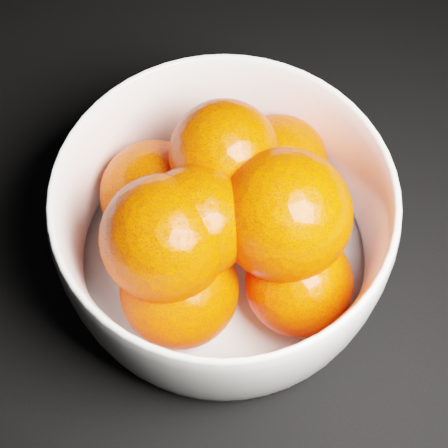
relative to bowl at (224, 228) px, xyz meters
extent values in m
cylinder|color=white|center=(0.00, 0.00, -0.05)|extent=(0.24, 0.24, 0.01)
sphere|color=#FF3200|center=(0.05, 0.06, -0.01)|extent=(0.08, 0.08, 0.08)
sphere|color=#FF3200|center=(-0.05, 0.04, -0.01)|extent=(0.09, 0.09, 0.09)
sphere|color=#FF3200|center=(-0.04, -0.04, -0.01)|extent=(0.09, 0.09, 0.09)
sphere|color=#FF3200|center=(0.05, -0.05, -0.01)|extent=(0.08, 0.08, 0.08)
sphere|color=#FF3200|center=(0.00, 0.04, 0.04)|extent=(0.08, 0.08, 0.08)
sphere|color=#FF3200|center=(-0.04, -0.02, 0.04)|extent=(0.09, 0.09, 0.09)
sphere|color=#FF3200|center=(0.04, -0.02, 0.04)|extent=(0.09, 0.09, 0.09)
sphere|color=#FF3200|center=(-0.02, -0.01, 0.04)|extent=(0.08, 0.08, 0.08)
camera|label=1|loc=(-0.03, -0.21, 0.42)|focal=50.00mm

